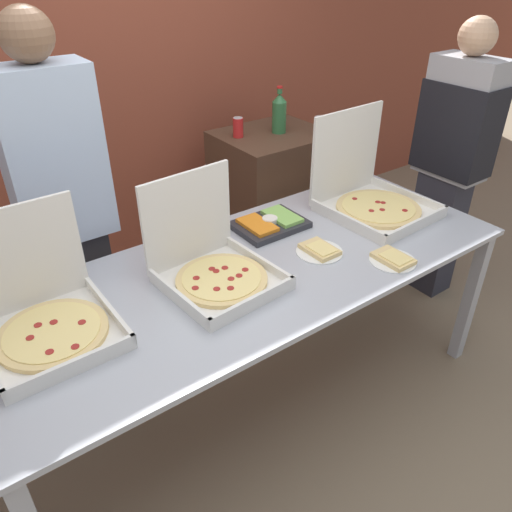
{
  "coord_description": "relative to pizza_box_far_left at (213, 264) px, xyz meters",
  "views": [
    {
      "loc": [
        -1.08,
        -1.47,
        2.03
      ],
      "look_at": [
        0.0,
        0.0,
        0.88
      ],
      "focal_mm": 35.0,
      "sensor_mm": 36.0,
      "label": 1
    }
  ],
  "objects": [
    {
      "name": "soda_bottle",
      "position": [
        1.14,
        1.0,
        0.2
      ],
      "size": [
        0.09,
        0.09,
        0.29
      ],
      "color": "#2D6638",
      "rests_on": "sideboard_podium"
    },
    {
      "name": "pizza_box_far_left",
      "position": [
        0.0,
        0.0,
        0.0
      ],
      "size": [
        0.46,
        0.47,
        0.43
      ],
      "rotation": [
        0.0,
        0.0,
        0.07
      ],
      "color": "silver",
      "rests_on": "buffet_table"
    },
    {
      "name": "person_guest_plaid",
      "position": [
        -0.38,
        0.65,
        0.06
      ],
      "size": [
        0.4,
        0.22,
        1.85
      ],
      "rotation": [
        0.0,
        0.0,
        3.14
      ],
      "color": "black",
      "rests_on": "ground_plane"
    },
    {
      "name": "paper_plate_front_center",
      "position": [
        0.5,
        -0.1,
        -0.06
      ],
      "size": [
        0.21,
        0.21,
        0.03
      ],
      "color": "white",
      "rests_on": "buffet_table"
    },
    {
      "name": "sideboard_podium",
      "position": [
        1.1,
        1.02,
        -0.42
      ],
      "size": [
        0.69,
        0.59,
        0.98
      ],
      "color": "#4C3323",
      "rests_on": "ground_plane"
    },
    {
      "name": "soda_can_silver",
      "position": [
        1.3,
        0.8,
        0.13
      ],
      "size": [
        0.07,
        0.07,
        0.12
      ],
      "color": "silver",
      "rests_on": "sideboard_podium"
    },
    {
      "name": "pizza_box_near_left",
      "position": [
        1.01,
        0.07,
        0.01
      ],
      "size": [
        0.51,
        0.53,
        0.49
      ],
      "rotation": [
        0.0,
        0.0,
        0.04
      ],
      "color": "silver",
      "rests_on": "buffet_table"
    },
    {
      "name": "pizza_box_near_right",
      "position": [
        -0.66,
        0.07,
        0.0
      ],
      "size": [
        0.44,
        0.46,
        0.44
      ],
      "rotation": [
        0.0,
        0.0,
        0.01
      ],
      "color": "silver",
      "rests_on": "buffet_table"
    },
    {
      "name": "brick_wall_behind",
      "position": [
        0.2,
        1.68,
        0.49
      ],
      "size": [
        10.0,
        0.06,
        2.8
      ],
      "color": "brown",
      "rests_on": "ground_plane"
    },
    {
      "name": "buffet_table",
      "position": [
        0.2,
        -0.02,
        -0.16
      ],
      "size": [
        2.36,
        0.93,
        0.83
      ],
      "color": "#A8AAB2",
      "rests_on": "ground_plane"
    },
    {
      "name": "veggie_tray",
      "position": [
        0.47,
        0.22,
        -0.05
      ],
      "size": [
        0.34,
        0.25,
        0.05
      ],
      "color": "#28282D",
      "rests_on": "buffet_table"
    },
    {
      "name": "soda_can_colored",
      "position": [
        0.87,
        1.09,
        0.13
      ],
      "size": [
        0.07,
        0.07,
        0.12
      ],
      "color": "red",
      "rests_on": "sideboard_podium"
    },
    {
      "name": "ground_plane",
      "position": [
        0.2,
        -0.02,
        -0.91
      ],
      "size": [
        16.0,
        16.0,
        0.0
      ],
      "primitive_type": "plane",
      "color": "#847056"
    },
    {
      "name": "paper_plate_front_right",
      "position": [
        0.72,
        -0.35,
        -0.06
      ],
      "size": [
        0.21,
        0.21,
        0.03
      ],
      "color": "white",
      "rests_on": "buffet_table"
    },
    {
      "name": "person_server_vest",
      "position": [
        1.78,
        0.13,
        0.05
      ],
      "size": [
        0.24,
        0.42,
        1.71
      ],
      "rotation": [
        0.0,
        0.0,
        1.57
      ],
      "color": "#2D2D38",
      "rests_on": "ground_plane"
    }
  ]
}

